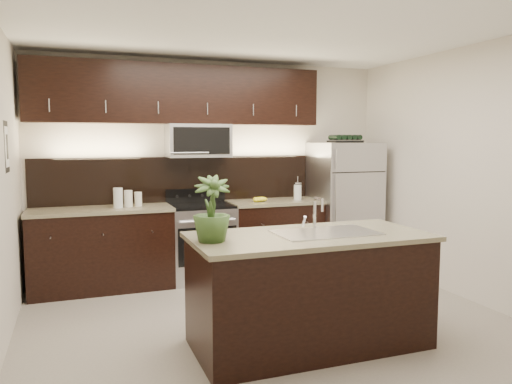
% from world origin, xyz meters
% --- Properties ---
extents(ground, '(4.50, 4.50, 0.00)m').
position_xyz_m(ground, '(0.00, 0.00, 0.00)').
color(ground, gray).
rests_on(ground, ground).
extents(room_walls, '(4.52, 4.02, 2.71)m').
position_xyz_m(room_walls, '(-0.11, -0.04, 1.70)').
color(room_walls, beige).
rests_on(room_walls, ground).
extents(counter_run, '(3.51, 0.65, 0.94)m').
position_xyz_m(counter_run, '(-0.46, 1.69, 0.47)').
color(counter_run, black).
rests_on(counter_run, ground).
extents(upper_fixtures, '(3.49, 0.40, 1.66)m').
position_xyz_m(upper_fixtures, '(-0.43, 1.84, 2.14)').
color(upper_fixtures, black).
rests_on(upper_fixtures, counter_run).
extents(island, '(1.96, 0.96, 0.94)m').
position_xyz_m(island, '(0.12, -0.54, 0.47)').
color(island, black).
rests_on(island, ground).
extents(sink_faucet, '(0.84, 0.50, 0.28)m').
position_xyz_m(sink_faucet, '(0.27, -0.53, 0.96)').
color(sink_faucet, silver).
rests_on(sink_faucet, island).
extents(refrigerator, '(0.81, 0.73, 1.67)m').
position_xyz_m(refrigerator, '(1.70, 1.63, 0.84)').
color(refrigerator, '#B2B2B7').
rests_on(refrigerator, ground).
extents(wine_rack, '(0.41, 0.26, 0.10)m').
position_xyz_m(wine_rack, '(1.70, 1.63, 1.72)').
color(wine_rack, black).
rests_on(wine_rack, refrigerator).
extents(plant, '(0.31, 0.31, 0.50)m').
position_xyz_m(plant, '(-0.72, -0.55, 1.19)').
color(plant, '#304D1E').
rests_on(plant, island).
extents(canisters, '(0.33, 0.19, 0.23)m').
position_xyz_m(canisters, '(-1.14, 1.67, 1.04)').
color(canisters, silver).
rests_on(canisters, counter_run).
extents(french_press, '(0.10, 0.10, 0.30)m').
position_xyz_m(french_press, '(1.02, 1.64, 1.05)').
color(french_press, silver).
rests_on(french_press, counter_run).
extents(bananas, '(0.24, 0.21, 0.06)m').
position_xyz_m(bananas, '(0.42, 1.61, 0.97)').
color(bananas, yellow).
rests_on(bananas, counter_run).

